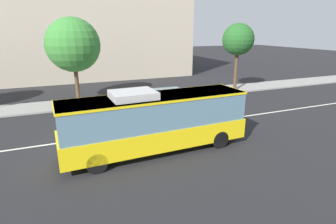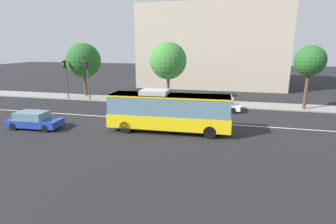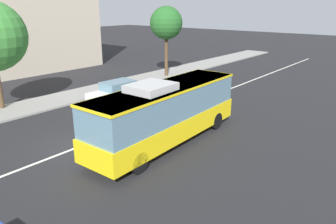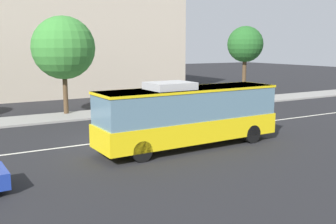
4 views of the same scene
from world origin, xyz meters
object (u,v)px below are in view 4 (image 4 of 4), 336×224
at_px(street_tree_kerbside_left, 245,45).
at_px(street_tree_kerbside_centre, 63,48).
at_px(transit_bus, 189,113).
at_px(sedan_white, 173,107).

bearing_deg(street_tree_kerbside_left, street_tree_kerbside_centre, 173.45).
relative_size(transit_bus, sedan_white, 2.21).
bearing_deg(street_tree_kerbside_left, sedan_white, -164.13).
bearing_deg(sedan_white, street_tree_kerbside_left, -162.46).
distance_m(transit_bus, sedan_white, 9.16).
xyz_separation_m(transit_bus, sedan_white, (3.86, 8.23, -1.09)).
distance_m(transit_bus, street_tree_kerbside_left, 17.26).
relative_size(street_tree_kerbside_left, street_tree_kerbside_centre, 0.94).
relative_size(sedan_white, street_tree_kerbside_left, 0.65).
bearing_deg(street_tree_kerbside_left, transit_bus, -140.16).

